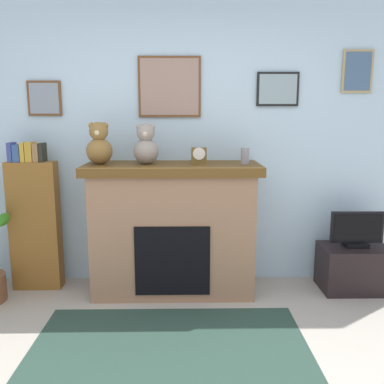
{
  "coord_description": "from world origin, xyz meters",
  "views": [
    {
      "loc": [
        0.02,
        -1.88,
        1.57
      ],
      "look_at": [
        0.08,
        1.66,
        0.91
      ],
      "focal_mm": 38.45,
      "sensor_mm": 36.0,
      "label": 1
    }
  ],
  "objects_px": {
    "bookshelf": "(35,221)",
    "television": "(357,231)",
    "candle_jar": "(245,156)",
    "teddy_bear_tan": "(99,145)",
    "mantel_clock": "(199,156)",
    "tv_stand": "(354,268)",
    "fireplace": "(173,228)",
    "teddy_bear_brown": "(146,146)"
  },
  "relations": [
    {
      "from": "tv_stand",
      "to": "teddy_bear_brown",
      "type": "relative_size",
      "value": 1.73
    },
    {
      "from": "bookshelf",
      "to": "television",
      "type": "height_order",
      "value": "bookshelf"
    },
    {
      "from": "teddy_bear_tan",
      "to": "candle_jar",
      "type": "bearing_deg",
      "value": 0.02
    },
    {
      "from": "bookshelf",
      "to": "teddy_bear_tan",
      "type": "bearing_deg",
      "value": -9.03
    },
    {
      "from": "bookshelf",
      "to": "fireplace",
      "type": "bearing_deg",
      "value": -3.75
    },
    {
      "from": "candle_jar",
      "to": "mantel_clock",
      "type": "bearing_deg",
      "value": -179.74
    },
    {
      "from": "mantel_clock",
      "to": "candle_jar",
      "type": "bearing_deg",
      "value": 0.26
    },
    {
      "from": "bookshelf",
      "to": "candle_jar",
      "type": "bearing_deg",
      "value": -3.04
    },
    {
      "from": "tv_stand",
      "to": "candle_jar",
      "type": "bearing_deg",
      "value": 179.99
    },
    {
      "from": "bookshelf",
      "to": "television",
      "type": "relative_size",
      "value": 2.84
    },
    {
      "from": "candle_jar",
      "to": "teddy_bear_tan",
      "type": "distance_m",
      "value": 1.25
    },
    {
      "from": "fireplace",
      "to": "bookshelf",
      "type": "height_order",
      "value": "bookshelf"
    },
    {
      "from": "television",
      "to": "fireplace",
      "type": "bearing_deg",
      "value": 179.33
    },
    {
      "from": "fireplace",
      "to": "mantel_clock",
      "type": "xyz_separation_m",
      "value": [
        0.23,
        -0.02,
        0.65
      ]
    },
    {
      "from": "television",
      "to": "candle_jar",
      "type": "relative_size",
      "value": 3.41
    },
    {
      "from": "bookshelf",
      "to": "television",
      "type": "bearing_deg",
      "value": -2.0
    },
    {
      "from": "fireplace",
      "to": "teddy_bear_tan",
      "type": "bearing_deg",
      "value": -178.33
    },
    {
      "from": "television",
      "to": "mantel_clock",
      "type": "distance_m",
      "value": 1.57
    },
    {
      "from": "candle_jar",
      "to": "mantel_clock",
      "type": "relative_size",
      "value": 0.95
    },
    {
      "from": "tv_stand",
      "to": "television",
      "type": "xyz_separation_m",
      "value": [
        -0.0,
        -0.0,
        0.35
      ]
    },
    {
      "from": "fireplace",
      "to": "mantel_clock",
      "type": "distance_m",
      "value": 0.68
    },
    {
      "from": "teddy_bear_brown",
      "to": "mantel_clock",
      "type": "bearing_deg",
      "value": -0.18
    },
    {
      "from": "television",
      "to": "teddy_bear_brown",
      "type": "relative_size",
      "value": 1.36
    },
    {
      "from": "candle_jar",
      "to": "bookshelf",
      "type": "bearing_deg",
      "value": 176.96
    },
    {
      "from": "fireplace",
      "to": "television",
      "type": "relative_size",
      "value": 3.2
    },
    {
      "from": "mantel_clock",
      "to": "teddy_bear_brown",
      "type": "relative_size",
      "value": 0.42
    },
    {
      "from": "fireplace",
      "to": "television",
      "type": "height_order",
      "value": "fireplace"
    },
    {
      "from": "fireplace",
      "to": "teddy_bear_tan",
      "type": "distance_m",
      "value": 0.96
    },
    {
      "from": "candle_jar",
      "to": "television",
      "type": "bearing_deg",
      "value": -0.08
    },
    {
      "from": "bookshelf",
      "to": "teddy_bear_brown",
      "type": "xyz_separation_m",
      "value": [
        1.03,
        -0.1,
        0.68
      ]
    },
    {
      "from": "bookshelf",
      "to": "tv_stand",
      "type": "relative_size",
      "value": 2.25
    },
    {
      "from": "television",
      "to": "candle_jar",
      "type": "xyz_separation_m",
      "value": [
        -1.02,
        0.0,
        0.67
      ]
    },
    {
      "from": "fireplace",
      "to": "candle_jar",
      "type": "xyz_separation_m",
      "value": [
        0.62,
        -0.02,
        0.64
      ]
    },
    {
      "from": "bookshelf",
      "to": "teddy_bear_tan",
      "type": "distance_m",
      "value": 0.94
    },
    {
      "from": "bookshelf",
      "to": "teddy_bear_brown",
      "type": "relative_size",
      "value": 3.88
    },
    {
      "from": "television",
      "to": "teddy_bear_tan",
      "type": "height_order",
      "value": "teddy_bear_tan"
    },
    {
      "from": "mantel_clock",
      "to": "teddy_bear_tan",
      "type": "relative_size",
      "value": 0.4
    },
    {
      "from": "fireplace",
      "to": "candle_jar",
      "type": "distance_m",
      "value": 0.9
    },
    {
      "from": "mantel_clock",
      "to": "teddy_bear_brown",
      "type": "distance_m",
      "value": 0.46
    },
    {
      "from": "bookshelf",
      "to": "mantel_clock",
      "type": "relative_size",
      "value": 9.27
    },
    {
      "from": "candle_jar",
      "to": "teddy_bear_brown",
      "type": "bearing_deg",
      "value": -179.97
    },
    {
      "from": "mantel_clock",
      "to": "teddy_bear_tan",
      "type": "xyz_separation_m",
      "value": [
        -0.85,
        0.0,
        0.09
      ]
    }
  ]
}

